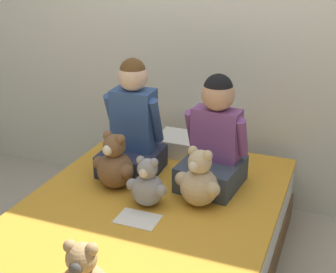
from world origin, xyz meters
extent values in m
cube|color=silver|center=(0.00, 1.14, 1.25)|extent=(8.00, 0.06, 2.50)
cube|color=white|center=(0.00, 0.00, 0.28)|extent=(1.28, 1.97, 0.22)
cube|color=gold|center=(0.00, 0.00, 0.41)|extent=(1.29, 1.99, 0.03)
cube|color=#282D47|center=(-0.25, 0.47, 0.49)|extent=(0.35, 0.34, 0.13)
cube|color=#33518E|center=(-0.25, 0.52, 0.73)|extent=(0.25, 0.17, 0.36)
sphere|color=beige|center=(-0.25, 0.52, 0.99)|extent=(0.17, 0.17, 0.17)
sphere|color=brown|center=(-0.25, 0.52, 1.02)|extent=(0.15, 0.15, 0.15)
cylinder|color=#33518E|center=(-0.39, 0.52, 0.74)|extent=(0.06, 0.15, 0.29)
cylinder|color=#33518E|center=(-0.12, 0.53, 0.74)|extent=(0.06, 0.15, 0.29)
cube|color=#384251|center=(0.24, 0.47, 0.49)|extent=(0.35, 0.39, 0.15)
cube|color=#7F4789|center=(0.24, 0.53, 0.71)|extent=(0.27, 0.15, 0.29)
sphere|color=tan|center=(0.24, 0.53, 0.94)|extent=(0.18, 0.18, 0.18)
sphere|color=black|center=(0.24, 0.53, 0.97)|extent=(0.16, 0.16, 0.16)
cylinder|color=#7F4789|center=(0.10, 0.54, 0.72)|extent=(0.07, 0.14, 0.24)
cylinder|color=#7F4789|center=(0.39, 0.51, 0.72)|extent=(0.07, 0.14, 0.24)
sphere|color=brown|center=(-0.25, 0.27, 0.52)|extent=(0.20, 0.20, 0.20)
sphere|color=brown|center=(-0.25, 0.27, 0.67)|extent=(0.13, 0.13, 0.13)
sphere|color=white|center=(-0.26, 0.21, 0.66)|extent=(0.06, 0.06, 0.06)
sphere|color=brown|center=(-0.30, 0.28, 0.72)|extent=(0.05, 0.05, 0.05)
sphere|color=brown|center=(-0.21, 0.26, 0.72)|extent=(0.05, 0.05, 0.05)
sphere|color=brown|center=(-0.35, 0.27, 0.55)|extent=(0.08, 0.08, 0.08)
sphere|color=brown|center=(-0.16, 0.22, 0.55)|extent=(0.08, 0.08, 0.08)
sphere|color=#D1B78E|center=(0.24, 0.25, 0.52)|extent=(0.20, 0.20, 0.20)
sphere|color=#D1B78E|center=(0.24, 0.25, 0.66)|extent=(0.12, 0.12, 0.12)
sphere|color=beige|center=(0.22, 0.20, 0.66)|extent=(0.06, 0.06, 0.06)
sphere|color=#D1B78E|center=(0.20, 0.27, 0.71)|extent=(0.05, 0.05, 0.05)
sphere|color=#D1B78E|center=(0.28, 0.24, 0.71)|extent=(0.05, 0.05, 0.05)
sphere|color=#D1B78E|center=(0.14, 0.26, 0.55)|extent=(0.08, 0.08, 0.08)
sphere|color=#D1B78E|center=(0.32, 0.21, 0.55)|extent=(0.08, 0.08, 0.08)
sphere|color=#939399|center=(-0.01, 0.15, 0.51)|extent=(0.17, 0.17, 0.17)
sphere|color=#939399|center=(-0.01, 0.15, 0.63)|extent=(0.10, 0.10, 0.10)
sphere|color=beige|center=(-0.01, 0.11, 0.62)|extent=(0.05, 0.05, 0.05)
sphere|color=#939399|center=(-0.04, 0.16, 0.67)|extent=(0.04, 0.04, 0.04)
sphere|color=#939399|center=(0.03, 0.15, 0.67)|extent=(0.04, 0.04, 0.04)
sphere|color=#939399|center=(-0.09, 0.14, 0.53)|extent=(0.06, 0.06, 0.06)
sphere|color=#939399|center=(0.07, 0.13, 0.53)|extent=(0.06, 0.06, 0.06)
sphere|color=tan|center=(0.08, -0.63, 0.65)|extent=(0.11, 0.11, 0.11)
sphere|color=#4C4742|center=(0.09, -0.67, 0.64)|extent=(0.05, 0.05, 0.05)
sphere|color=tan|center=(0.04, -0.63, 0.69)|extent=(0.05, 0.05, 0.05)
sphere|color=tan|center=(0.13, -0.62, 0.69)|extent=(0.05, 0.05, 0.05)
cube|color=white|center=(0.00, 0.85, 0.48)|extent=(0.46, 0.26, 0.11)
cube|color=white|center=(0.01, 0.00, 0.42)|extent=(0.21, 0.15, 0.00)
camera|label=1|loc=(0.87, -1.78, 1.67)|focal=50.00mm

